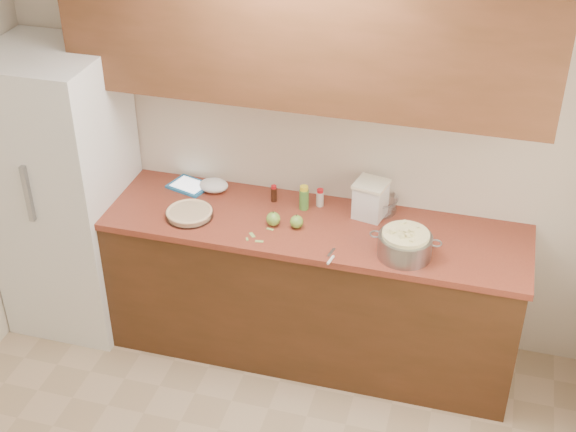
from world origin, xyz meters
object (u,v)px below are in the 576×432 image
(tablet, at_px, (189,186))
(colander, at_px, (405,245))
(pie, at_px, (189,213))
(flour_canister, at_px, (370,199))

(tablet, bearing_deg, colander, 2.06)
(colander, bearing_deg, pie, 177.64)
(flour_canister, relative_size, tablet, 0.79)
(tablet, bearing_deg, flour_canister, 15.81)
(colander, xyz_separation_m, tablet, (-1.37, 0.37, -0.06))
(colander, height_order, flour_canister, flour_canister)
(pie, distance_m, tablet, 0.34)
(pie, bearing_deg, colander, -2.36)
(pie, xyz_separation_m, colander, (1.24, -0.05, 0.05))
(pie, distance_m, flour_canister, 1.04)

